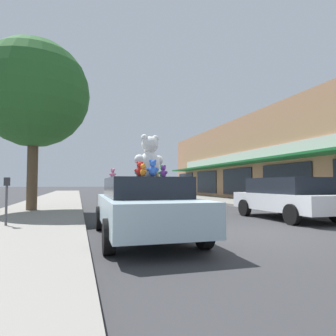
{
  "coord_description": "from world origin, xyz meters",
  "views": [
    {
      "loc": [
        -4.15,
        -6.43,
        1.23
      ],
      "look_at": [
        -1.59,
        2.05,
        1.7
      ],
      "focal_mm": 32.0,
      "sensor_mm": 36.0,
      "label": 1
    }
  ],
  "objects": [
    {
      "name": "teddy_bear_teal",
      "position": [
        -2.64,
        1.11,
        1.54
      ],
      "size": [
        0.27,
        0.19,
        0.36
      ],
      "rotation": [
        0.0,
        0.0,
        3.5
      ],
      "color": "teal",
      "rests_on": "plush_art_car"
    },
    {
      "name": "teddy_bear_yellow",
      "position": [
        -2.29,
        1.4,
        1.5
      ],
      "size": [
        0.21,
        0.15,
        0.27
      ],
      "rotation": [
        0.0,
        0.0,
        3.49
      ],
      "color": "yellow",
      "rests_on": "plush_art_car"
    },
    {
      "name": "teddy_bear_blue",
      "position": [
        -2.76,
        -0.78,
        1.53
      ],
      "size": [
        0.25,
        0.16,
        0.33
      ],
      "rotation": [
        0.0,
        0.0,
        2.99
      ],
      "color": "blue",
      "rests_on": "plush_art_car"
    },
    {
      "name": "teddy_bear_red",
      "position": [
        -2.98,
        -0.6,
        1.52
      ],
      "size": [
        0.23,
        0.17,
        0.31
      ],
      "rotation": [
        0.0,
        0.0,
        2.77
      ],
      "color": "red",
      "rests_on": "plush_art_car"
    },
    {
      "name": "teddy_bear_giant",
      "position": [
        -2.56,
        0.33,
        1.85
      ],
      "size": [
        0.76,
        0.5,
        1.01
      ],
      "rotation": [
        0.0,
        0.0,
        3.37
      ],
      "color": "white",
      "rests_on": "plush_art_car"
    },
    {
      "name": "street_tree",
      "position": [
        -6.0,
        7.31,
        5.09
      ],
      "size": [
        4.62,
        4.62,
        7.29
      ],
      "color": "brown",
      "rests_on": "sidewalk_near"
    },
    {
      "name": "plush_art_car",
      "position": [
        -2.7,
        0.32,
        0.74
      ],
      "size": [
        2.05,
        4.69,
        1.37
      ],
      "rotation": [
        0.0,
        0.0,
        -0.02
      ],
      "color": "#ADC6D1",
      "rests_on": "ground_plane"
    },
    {
      "name": "teddy_bear_purple",
      "position": [
        -2.29,
        0.09,
        1.51
      ],
      "size": [
        0.19,
        0.21,
        0.29
      ],
      "rotation": [
        0.0,
        0.0,
        2.21
      ],
      "color": "purple",
      "rests_on": "plush_art_car"
    },
    {
      "name": "teddy_bear_green",
      "position": [
        -2.16,
        0.62,
        1.53
      ],
      "size": [
        0.25,
        0.18,
        0.33
      ],
      "rotation": [
        0.0,
        0.0,
        2.78
      ],
      "color": "green",
      "rests_on": "plush_art_car"
    },
    {
      "name": "ground_plane",
      "position": [
        0.0,
        0.0,
        0.0
      ],
      "size": [
        260.0,
        260.0,
        0.0
      ],
      "primitive_type": "plane",
      "color": "#333335"
    },
    {
      "name": "teddy_bear_brown",
      "position": [
        -2.18,
        1.15,
        1.5
      ],
      "size": [
        0.17,
        0.21,
        0.28
      ],
      "rotation": [
        0.0,
        0.0,
        4.18
      ],
      "color": "olive",
      "rests_on": "plush_art_car"
    },
    {
      "name": "parking_meter",
      "position": [
        -5.96,
        2.45,
        0.94
      ],
      "size": [
        0.14,
        0.1,
        1.27
      ],
      "color": "#4C4C51",
      "rests_on": "sidewalk_near"
    },
    {
      "name": "parked_car_far_center",
      "position": [
        2.85,
        2.43,
        0.78
      ],
      "size": [
        1.92,
        4.27,
        1.44
      ],
      "color": "silver",
      "rests_on": "ground_plane"
    },
    {
      "name": "teddy_bear_pink",
      "position": [
        -3.33,
        1.03,
        1.49
      ],
      "size": [
        0.18,
        0.12,
        0.24
      ],
      "rotation": [
        0.0,
        0.0,
        3.37
      ],
      "color": "pink",
      "rests_on": "plush_art_car"
    },
    {
      "name": "teddy_bear_orange",
      "position": [
        -2.94,
        -0.75,
        1.49
      ],
      "size": [
        0.14,
        0.19,
        0.26
      ],
      "rotation": [
        0.0,
        0.0,
        1.96
      ],
      "color": "orange",
      "rests_on": "plush_art_car"
    }
  ]
}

